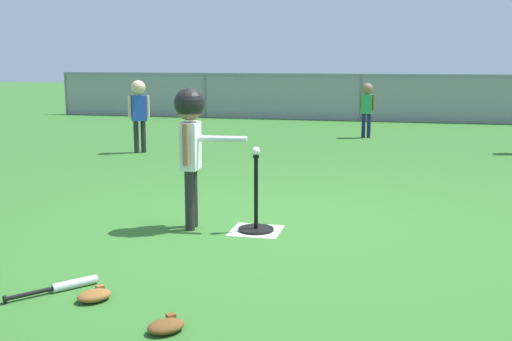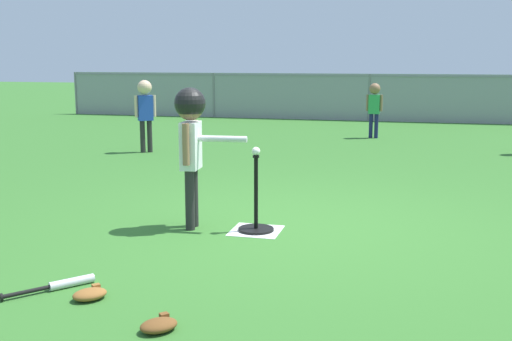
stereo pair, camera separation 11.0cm
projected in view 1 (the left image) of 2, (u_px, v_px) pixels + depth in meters
The scene contains 11 objects.
ground_plane at pixel (292, 227), 5.63m from camera, with size 60.00×60.00×0.00m, color #336B28.
home_plate at pixel (256, 230), 5.49m from camera, with size 0.44×0.44×0.01m, color white.
batting_tee at pixel (256, 219), 5.48m from camera, with size 0.32×0.32×0.69m.
baseball_on_tee at pixel (256, 151), 5.36m from camera, with size 0.07×0.07×0.07m, color white.
batter_child at pixel (191, 129), 5.42m from camera, with size 0.65×0.36×1.27m.
fielder_deep_left at pixel (367, 103), 11.81m from camera, with size 0.31×0.21×1.05m.
fielder_deep_right at pixel (139, 106), 9.91m from camera, with size 0.30×0.25×1.18m.
spare_bat_silver at pixel (66, 286), 4.09m from camera, with size 0.44×0.50×0.06m.
glove_by_plate at pixel (94, 295), 3.91m from camera, with size 0.27×0.27×0.07m.
glove_near_bats at pixel (166, 326), 3.46m from camera, with size 0.27×0.27×0.07m.
outfield_fence at pixel (361, 96), 15.06m from camera, with size 16.06×0.06×1.15m.
Camera 1 is at (0.90, -5.38, 1.52)m, focal length 43.08 mm.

